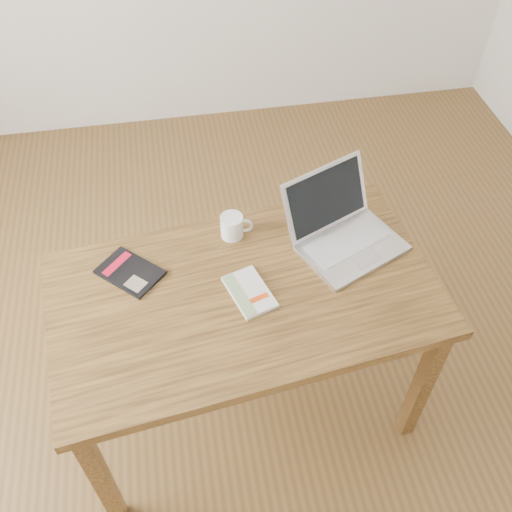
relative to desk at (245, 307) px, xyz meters
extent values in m
plane|color=brown|center=(0.02, 0.15, -0.66)|extent=(4.00, 4.00, 0.00)
cube|color=brown|center=(0.00, 0.00, 0.07)|extent=(1.37, 0.89, 0.04)
cube|color=brown|center=(-0.55, -0.38, -0.31)|extent=(0.06, 0.06, 0.71)
cube|color=brown|center=(0.62, -0.24, -0.31)|extent=(0.06, 0.06, 0.71)
cube|color=brown|center=(-0.62, 0.24, -0.31)|extent=(0.06, 0.06, 0.71)
cube|color=brown|center=(0.55, 0.38, -0.31)|extent=(0.06, 0.06, 0.71)
cube|color=silver|center=(0.02, -0.01, 0.10)|extent=(0.17, 0.22, 0.01)
cube|color=white|center=(0.02, -0.01, 0.10)|extent=(0.17, 0.22, 0.02)
cube|color=gray|center=(-0.02, -0.02, 0.11)|extent=(0.09, 0.19, 0.00)
cube|color=#D6410F|center=(0.04, -0.05, 0.11)|extent=(0.07, 0.04, 0.00)
cube|color=black|center=(-0.37, 0.15, 0.09)|extent=(0.25, 0.25, 0.01)
cube|color=#B60D26|center=(-0.41, 0.19, 0.10)|extent=(0.10, 0.11, 0.00)
cube|color=gray|center=(-0.35, 0.09, 0.10)|extent=(0.08, 0.08, 0.00)
cube|color=silver|center=(0.41, 0.12, 0.10)|extent=(0.42, 0.36, 0.02)
cube|color=#BDBDC0|center=(0.40, 0.15, 0.11)|extent=(0.32, 0.24, 0.00)
cube|color=#BCBCC1|center=(0.44, 0.05, 0.11)|extent=(0.12, 0.09, 0.00)
cube|color=silver|center=(0.34, 0.27, 0.21)|extent=(0.36, 0.23, 0.22)
cube|color=black|center=(0.34, 0.27, 0.21)|extent=(0.32, 0.20, 0.19)
cylinder|color=white|center=(0.00, 0.27, 0.13)|extent=(0.08, 0.08, 0.09)
cylinder|color=black|center=(0.00, 0.27, 0.17)|extent=(0.07, 0.07, 0.01)
torus|color=white|center=(0.05, 0.26, 0.13)|extent=(0.06, 0.02, 0.06)
camera|label=1|loc=(-0.17, -1.17, 1.58)|focal=40.00mm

